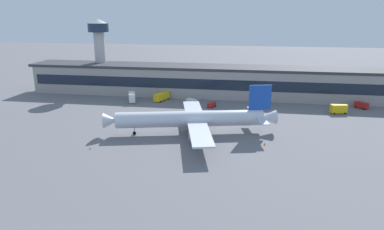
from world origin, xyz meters
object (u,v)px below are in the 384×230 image
(pushback_tractor, at_px, (192,101))
(traffic_cone_1, at_px, (265,144))
(catering_truck, at_px, (132,97))
(airliner, at_px, (193,119))
(fuel_truck, at_px, (161,96))
(crew_van, at_px, (361,105))
(control_tower, at_px, (100,47))
(traffic_cone_0, at_px, (90,148))
(stair_truck, at_px, (338,109))
(baggage_tug, at_px, (264,104))
(follow_me_car, at_px, (212,105))

(pushback_tractor, xyz_separation_m, traffic_cone_1, (29.19, -44.70, -0.68))
(pushback_tractor, relative_size, catering_truck, 0.69)
(airliner, height_order, pushback_tractor, airliner)
(airliner, bearing_deg, fuel_truck, 117.08)
(fuel_truck, xyz_separation_m, crew_van, (82.81, 0.71, -0.42))
(airliner, distance_m, control_tower, 80.68)
(airliner, bearing_deg, control_tower, 134.08)
(fuel_truck, relative_size, traffic_cone_0, 14.56)
(airliner, height_order, crew_van, airliner)
(pushback_tractor, relative_size, stair_truck, 0.83)
(stair_truck, height_order, traffic_cone_0, stair_truck)
(baggage_tug, bearing_deg, pushback_tractor, 179.73)
(fuel_truck, distance_m, crew_van, 82.81)
(crew_van, bearing_deg, fuel_truck, -179.51)
(follow_me_car, bearing_deg, traffic_cone_1, -63.15)
(control_tower, relative_size, catering_truck, 4.48)
(catering_truck, relative_size, traffic_cone_1, 10.51)
(baggage_tug, distance_m, catering_truck, 56.19)
(crew_van, bearing_deg, follow_me_car, -172.38)
(control_tower, relative_size, traffic_cone_1, 47.09)
(control_tower, relative_size, baggage_tug, 8.66)
(fuel_truck, height_order, stair_truck, stair_truck)
(airliner, xyz_separation_m, control_tower, (-54.96, 56.75, 16.38))
(fuel_truck, bearing_deg, airliner, -62.92)
(control_tower, distance_m, stair_truck, 110.97)
(stair_truck, relative_size, traffic_cone_1, 8.74)
(catering_truck, bearing_deg, fuel_truck, 19.74)
(airliner, bearing_deg, crew_van, 33.26)
(follow_me_car, distance_m, crew_van, 60.42)
(crew_van, relative_size, traffic_cone_0, 8.76)
(pushback_tractor, distance_m, stair_truck, 58.46)
(control_tower, xyz_separation_m, traffic_cone_1, (77.42, -63.54, -20.89))
(follow_me_car, bearing_deg, catering_truck, 175.13)
(fuel_truck, relative_size, pushback_tractor, 1.67)
(control_tower, relative_size, pushback_tractor, 6.46)
(traffic_cone_0, bearing_deg, traffic_cone_1, 12.96)
(airliner, distance_m, crew_van, 74.56)
(airliner, distance_m, fuel_truck, 45.18)
(pushback_tractor, relative_size, traffic_cone_1, 7.29)
(catering_truck, bearing_deg, baggage_tug, 1.99)
(control_tower, distance_m, traffic_cone_0, 82.71)
(control_tower, xyz_separation_m, pushback_tractor, (48.23, -18.84, -20.20))
(control_tower, xyz_separation_m, crew_van, (117.24, -15.90, -19.79))
(pushback_tractor, bearing_deg, traffic_cone_0, -109.62)
(crew_van, distance_m, traffic_cone_1, 62.10)
(fuel_truck, height_order, baggage_tug, fuel_truck)
(baggage_tug, xyz_separation_m, crew_van, (38.70, 3.08, 0.37))
(follow_me_car, xyz_separation_m, catering_truck, (-34.95, 2.98, 1.20))
(baggage_tug, distance_m, crew_van, 38.82)
(traffic_cone_1, bearing_deg, pushback_tractor, 123.15)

